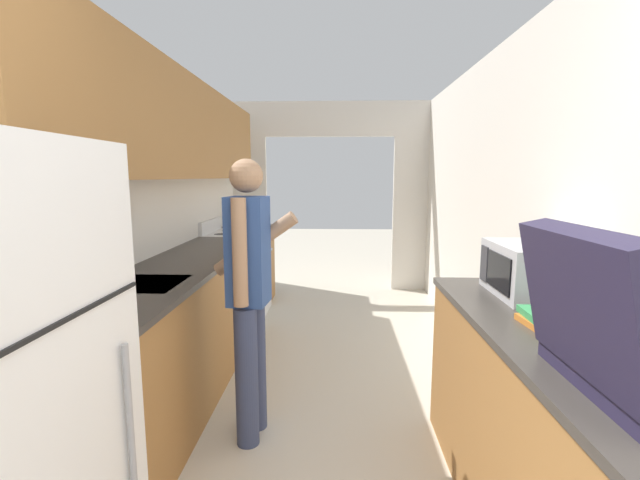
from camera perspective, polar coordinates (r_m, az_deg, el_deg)
name	(u,v)px	position (r m, az deg, el deg)	size (l,w,h in m)	color
wall_left	(141,173)	(3.21, -22.72, 8.23)	(0.38, 7.67, 2.50)	white
wall_right	(550,226)	(2.80, 28.33, 1.70)	(0.06, 7.67, 2.50)	white
wall_far_with_doorway	(330,183)	(5.77, 1.28, 7.63)	(3.00, 0.06, 2.50)	white
counter_left	(194,316)	(3.49, -16.51, -9.68)	(0.62, 4.03, 0.92)	#9E6B38
counter_right	(558,444)	(2.14, 29.18, -22.62)	(0.62, 1.87, 0.92)	#9E6B38
range_oven	(238,273)	(4.85, -10.87, -4.34)	(0.66, 0.73, 1.06)	white
person	(249,293)	(2.49, -9.43, -7.02)	(0.53, 0.40, 1.63)	#384266
suitcase	(633,344)	(1.50, 36.30, -11.13)	(0.50, 0.57, 0.47)	#231E38
microwave	(532,270)	(2.43, 26.41, -3.63)	(0.37, 0.48, 0.27)	#B7B7BC
book_stack	(553,323)	(1.97, 28.60, -9.65)	(0.20, 0.31, 0.05)	#C67028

